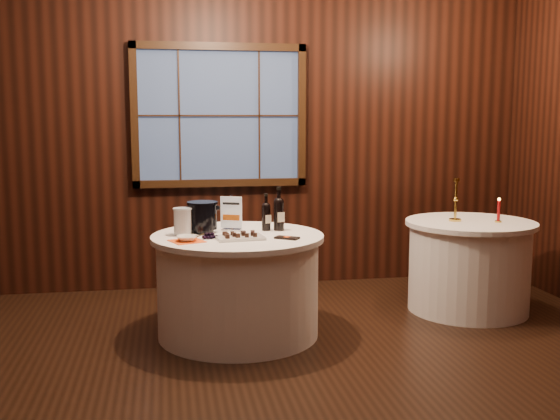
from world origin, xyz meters
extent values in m
plane|color=black|center=(0.00, 0.00, 0.00)|extent=(6.00, 6.00, 0.00)
cube|color=black|center=(0.00, 2.50, 1.50)|extent=(6.00, 0.02, 3.00)
cube|color=#394E78|center=(0.00, 2.47, 1.65)|extent=(1.50, 0.01, 1.20)
cylinder|color=white|center=(0.00, 1.00, 0.36)|extent=(1.20, 1.20, 0.73)
cylinder|color=white|center=(0.00, 1.00, 0.75)|extent=(1.28, 1.28, 0.04)
cylinder|color=white|center=(2.00, 1.30, 0.36)|extent=(1.00, 1.00, 0.73)
cylinder|color=white|center=(2.00, 1.30, 0.75)|extent=(1.08, 1.08, 0.04)
cube|color=#AEAEB5|center=(-0.02, 1.18, 0.78)|extent=(0.16, 0.13, 0.01)
cube|color=#AEAEB5|center=(-0.02, 1.18, 0.91)|extent=(0.02, 0.02, 0.26)
cube|color=white|center=(-0.02, 1.17, 0.91)|extent=(0.16, 0.07, 0.24)
cylinder|color=black|center=(0.24, 1.14, 0.86)|extent=(0.07, 0.07, 0.18)
sphere|color=black|center=(0.24, 1.14, 0.95)|extent=(0.07, 0.07, 0.07)
cylinder|color=black|center=(0.24, 1.14, 1.00)|extent=(0.03, 0.03, 0.08)
cylinder|color=black|center=(0.24, 1.14, 1.05)|extent=(0.03, 0.03, 0.02)
cube|color=beige|center=(0.24, 1.11, 0.86)|extent=(0.05, 0.02, 0.06)
cylinder|color=black|center=(0.33, 1.13, 0.88)|extent=(0.08, 0.08, 0.22)
sphere|color=black|center=(0.33, 1.13, 0.99)|extent=(0.08, 0.08, 0.08)
cylinder|color=black|center=(0.33, 1.13, 1.05)|extent=(0.03, 0.03, 0.10)
cylinder|color=black|center=(0.33, 1.13, 1.09)|extent=(0.03, 0.03, 0.02)
cube|color=beige|center=(0.33, 1.09, 0.88)|extent=(0.06, 0.02, 0.08)
cylinder|color=black|center=(-0.25, 1.13, 0.78)|extent=(0.17, 0.17, 0.03)
cylinder|color=black|center=(-0.25, 1.13, 0.89)|extent=(0.22, 0.22, 0.19)
cylinder|color=black|center=(-0.25, 1.13, 1.00)|extent=(0.23, 0.23, 0.02)
cube|color=white|center=(0.00, 0.82, 0.78)|extent=(0.36, 0.26, 0.02)
cube|color=black|center=(0.33, 0.77, 0.78)|extent=(0.19, 0.17, 0.01)
cylinder|color=#382D14|center=(-0.29, 0.87, 0.79)|extent=(0.07, 0.01, 0.03)
cylinder|color=silver|center=(-0.40, 1.06, 0.87)|extent=(0.13, 0.13, 0.19)
cylinder|color=silver|center=(-0.40, 1.06, 0.97)|extent=(0.14, 0.14, 0.01)
torus|color=silver|center=(-0.33, 1.06, 0.87)|extent=(0.10, 0.04, 0.10)
cube|color=#FB5315|center=(-0.38, 0.79, 0.77)|extent=(0.28, 0.28, 0.00)
imported|color=white|center=(-0.38, 0.79, 0.79)|extent=(0.16, 0.16, 0.04)
cylinder|color=gold|center=(1.87, 1.33, 0.78)|extent=(0.10, 0.10, 0.02)
cylinder|color=gold|center=(1.87, 1.33, 0.95)|extent=(0.02, 0.02, 0.32)
cylinder|color=gold|center=(1.87, 1.33, 1.12)|extent=(0.05, 0.05, 0.03)
cylinder|color=gold|center=(2.19, 1.19, 0.78)|extent=(0.06, 0.06, 0.01)
cylinder|color=#A90D10|center=(2.19, 1.19, 0.87)|extent=(0.02, 0.02, 0.17)
sphere|color=#FFB23F|center=(2.19, 1.19, 0.96)|extent=(0.02, 0.02, 0.02)
camera|label=1|loc=(-0.52, -3.76, 1.63)|focal=42.00mm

